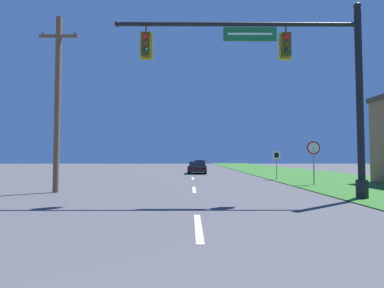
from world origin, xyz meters
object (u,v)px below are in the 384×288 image
(stop_sign, at_px, (314,153))
(utility_pole_near, at_px, (57,100))
(car_ahead, at_px, (198,167))
(route_sign_post, at_px, (276,159))
(far_car, at_px, (200,163))
(signal_mast, at_px, (298,78))

(stop_sign, bearing_deg, utility_pole_near, -165.33)
(car_ahead, xyz_separation_m, route_sign_post, (5.51, -8.76, 0.92))
(far_car, xyz_separation_m, utility_pole_near, (-7.79, -39.21, 3.64))
(route_sign_post, xyz_separation_m, utility_pole_near, (-12.41, -7.85, 2.71))
(car_ahead, height_order, utility_pole_near, utility_pole_near)
(route_sign_post, relative_size, utility_pole_near, 0.25)
(stop_sign, distance_m, utility_pole_near, 13.95)
(signal_mast, distance_m, far_car, 41.80)
(utility_pole_near, bearing_deg, car_ahead, 67.46)
(route_sign_post, bearing_deg, stop_sign, -78.43)
(car_ahead, xyz_separation_m, far_car, (0.90, 22.60, 0.00))
(car_ahead, distance_m, route_sign_post, 10.39)
(far_car, relative_size, stop_sign, 1.79)
(signal_mast, xyz_separation_m, stop_sign, (2.94, 5.79, -2.82))
(stop_sign, relative_size, route_sign_post, 1.23)
(car_ahead, height_order, route_sign_post, route_sign_post)
(signal_mast, xyz_separation_m, far_car, (-2.57, 41.52, -4.08))
(signal_mast, height_order, route_sign_post, signal_mast)
(car_ahead, distance_m, utility_pole_near, 18.35)
(signal_mast, relative_size, car_ahead, 2.25)
(far_car, relative_size, utility_pole_near, 0.55)
(stop_sign, relative_size, utility_pole_near, 0.31)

